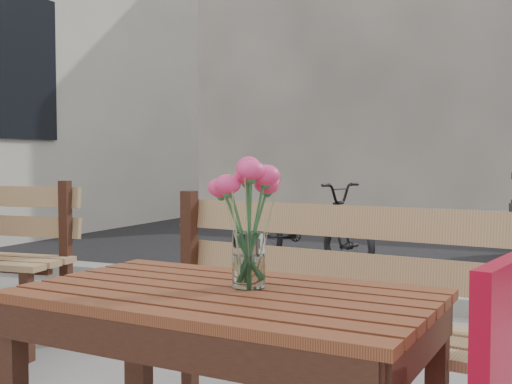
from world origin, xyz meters
TOP-DOWN VIEW (x-y plane):
  - street at (0.00, 5.06)m, footprint 30.00×8.12m
  - backdrop_buildings at (0.17, 14.40)m, footprint 15.50×4.00m
  - main_table at (0.11, 0.02)m, footprint 1.17×0.74m
  - main_bench at (0.22, 0.63)m, footprint 1.57×0.64m
  - main_vase at (0.15, 0.08)m, footprint 0.20×0.20m
  - bicycle at (-1.18, 4.21)m, footprint 1.70×1.04m

SIDE VIEW (x-z plane):
  - street at x=0.00m, z-range -0.03..0.09m
  - bicycle at x=-1.18m, z-range 0.00..0.84m
  - main_bench at x=0.22m, z-range 0.10..1.05m
  - main_table at x=0.11m, z-range 0.23..0.93m
  - main_vase at x=0.15m, z-range 0.74..1.11m
  - backdrop_buildings at x=0.17m, z-range -0.40..7.60m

